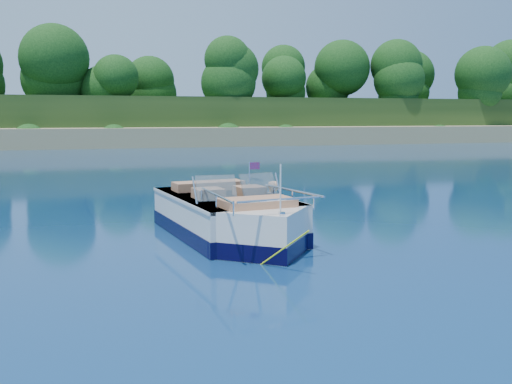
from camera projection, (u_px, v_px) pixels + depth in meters
ground at (202, 256)px, 9.86m from camera, size 160.00×160.00×0.00m
shoreline at (101, 128)px, 70.31m from camera, size 170.00×59.00×6.00m
treeline at (107, 79)px, 48.10m from camera, size 150.00×7.12×8.19m
motorboat at (232, 220)px, 11.26m from camera, size 2.48×5.57×1.86m
tow_tube at (276, 215)px, 13.47m from camera, size 1.30×1.30×0.33m
boy at (273, 218)px, 13.53m from camera, size 0.36×0.79×1.54m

